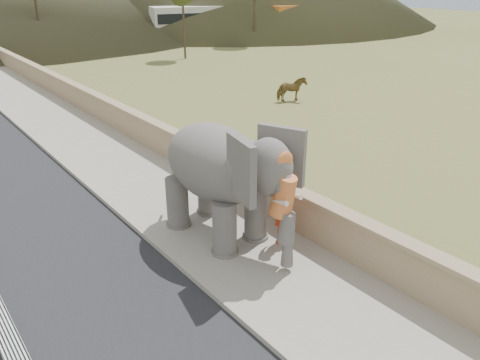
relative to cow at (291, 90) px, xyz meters
name	(u,v)px	position (x,y,z in m)	size (l,w,h in m)	color
ground	(327,313)	(-10.65, -12.18, -0.62)	(160.00, 160.00, 0.00)	olive
walkway	(110,159)	(-10.65, -2.18, -0.54)	(3.00, 120.00, 0.15)	#9E9687
parapet	(152,137)	(-9.00, -2.18, -0.07)	(0.30, 120.00, 1.10)	tan
cow	(291,90)	(0.00, 0.00, 0.00)	(0.67, 1.46, 1.23)	brown
distant_car	(208,32)	(10.33, 22.53, 0.10)	(1.70, 4.23, 1.44)	silver
bus_white	(208,22)	(10.91, 23.42, 0.93)	(2.50, 11.00, 3.10)	silver
bus_orange	(309,19)	(21.30, 19.70, 0.93)	(2.50, 11.00, 3.10)	orange
elephant_and_man	(216,178)	(-10.63, -8.56, 0.94)	(2.41, 4.07, 2.83)	slate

